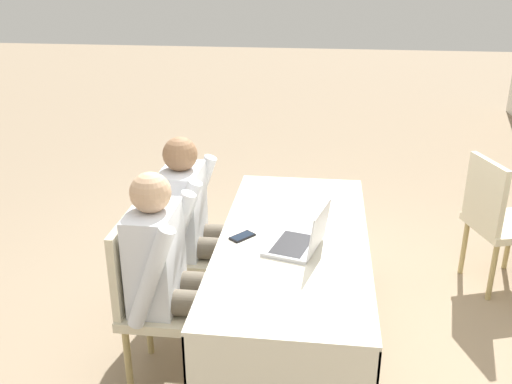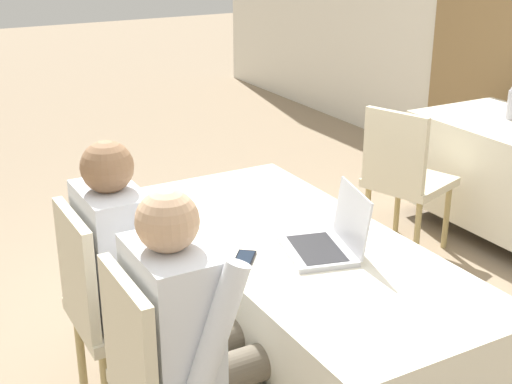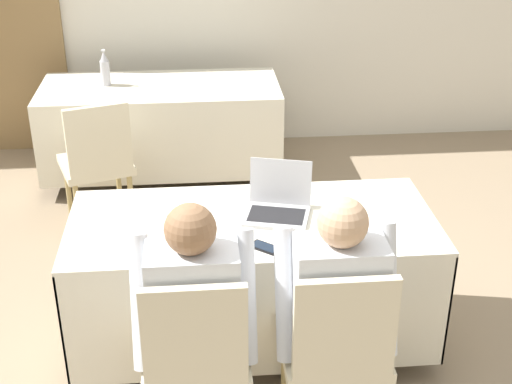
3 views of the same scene
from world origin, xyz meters
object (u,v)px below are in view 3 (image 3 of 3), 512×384
object	(u,v)px
laptop	(278,206)
cell_phone	(265,247)
person_white_shirt	(334,299)
chair_near_right	(337,346)
water_bottle	(105,69)
chair_near_left	(196,354)
person_checkered_shirt	(194,307)
chair_far_spare	(97,159)

from	to	relation	value
laptop	cell_phone	distance (m)	0.33
laptop	person_white_shirt	distance (m)	0.67
laptop	chair_near_right	xyz separation A→B (m)	(0.16, -0.74, -0.27)
laptop	water_bottle	distance (m)	2.37
laptop	person_white_shirt	bearing A→B (deg)	-60.95
chair_near_left	person_white_shirt	bearing A→B (deg)	-169.79
cell_phone	person_checkered_shirt	xyz separation A→B (m)	(-0.32, -0.32, -0.07)
chair_near_right	person_white_shirt	size ratio (longest dim) A/B	0.78
laptop	chair_far_spare	world-z (taller)	laptop
water_bottle	chair_far_spare	distance (m)	0.93
laptop	cell_phone	bearing A→B (deg)	-91.62
person_white_shirt	cell_phone	bearing A→B (deg)	-51.90
person_checkered_shirt	cell_phone	bearing A→B (deg)	-134.96
chair_far_spare	chair_near_right	bearing A→B (deg)	102.28
chair_near_right	chair_far_spare	distance (m)	2.34
chair_near_left	laptop	bearing A→B (deg)	-119.31
chair_far_spare	person_checkered_shirt	bearing A→B (deg)	89.47
chair_near_right	laptop	bearing A→B (deg)	-77.75
cell_phone	person_white_shirt	xyz separation A→B (m)	(0.25, -0.32, -0.07)
chair_near_left	chair_far_spare	xyz separation A→B (m)	(-0.61, 2.01, 0.00)
water_bottle	person_checkered_shirt	size ratio (longest dim) A/B	0.23
cell_phone	chair_far_spare	bearing A→B (deg)	69.93
laptop	chair_near_right	size ratio (longest dim) A/B	0.40
chair_far_spare	cell_phone	bearing A→B (deg)	102.26
chair_near_left	person_checkered_shirt	xyz separation A→B (m)	(-0.00, 0.10, 0.16)
chair_near_left	chair_near_right	xyz separation A→B (m)	(0.58, 0.00, 0.00)
cell_phone	person_checkered_shirt	bearing A→B (deg)	174.38
chair_near_left	chair_far_spare	world-z (taller)	same
chair_near_left	person_white_shirt	world-z (taller)	person_white_shirt
cell_phone	laptop	bearing A→B (deg)	22.83
cell_phone	water_bottle	bearing A→B (deg)	60.36
water_bottle	person_checkered_shirt	distance (m)	2.84
chair_near_left	water_bottle	bearing A→B (deg)	-77.90
chair_near_right	person_white_shirt	bearing A→B (deg)	-90.00
chair_far_spare	person_white_shirt	bearing A→B (deg)	103.63
water_bottle	person_white_shirt	bearing A→B (deg)	-66.68
chair_far_spare	person_white_shirt	size ratio (longest dim) A/B	0.78
cell_phone	person_white_shirt	distance (m)	0.42
person_checkered_shirt	laptop	bearing A→B (deg)	-123.14
laptop	person_checkered_shirt	size ratio (longest dim) A/B	0.31
chair_near_left	chair_far_spare	size ratio (longest dim) A/B	1.00
cell_phone	chair_far_spare	size ratio (longest dim) A/B	0.16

